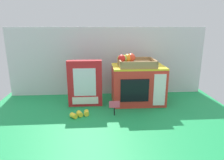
% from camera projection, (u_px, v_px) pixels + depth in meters
% --- Properties ---
extents(ground_plane, '(1.70, 1.70, 0.00)m').
position_uv_depth(ground_plane, '(109.00, 104.00, 1.54)').
color(ground_plane, '#198C47').
rests_on(ground_plane, ground).
extents(display_back_panel, '(1.61, 0.03, 0.56)m').
position_uv_depth(display_back_panel, '(108.00, 61.00, 1.71)').
color(display_back_panel, silver).
rests_on(display_back_panel, ground).
extents(toy_microwave, '(0.38, 0.25, 0.29)m').
position_uv_depth(toy_microwave, '(138.00, 84.00, 1.54)').
color(toy_microwave, red).
rests_on(toy_microwave, ground).
extents(food_groups_crate, '(0.28, 0.21, 0.09)m').
position_uv_depth(food_groups_crate, '(133.00, 62.00, 1.49)').
color(food_groups_crate, '#A37F51').
rests_on(food_groups_crate, toy_microwave).
extents(cookie_set_box, '(0.25, 0.06, 0.34)m').
position_uv_depth(cookie_set_box, '(85.00, 83.00, 1.48)').
color(cookie_set_box, red).
rests_on(cookie_set_box, ground).
extents(price_sign, '(0.07, 0.01, 0.10)m').
position_uv_depth(price_sign, '(114.00, 106.00, 1.33)').
color(price_sign, black).
rests_on(price_sign, ground).
extents(loose_toy_banana, '(0.12, 0.09, 0.03)m').
position_uv_depth(loose_toy_banana, '(80.00, 114.00, 1.33)').
color(loose_toy_banana, yellow).
rests_on(loose_toy_banana, ground).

